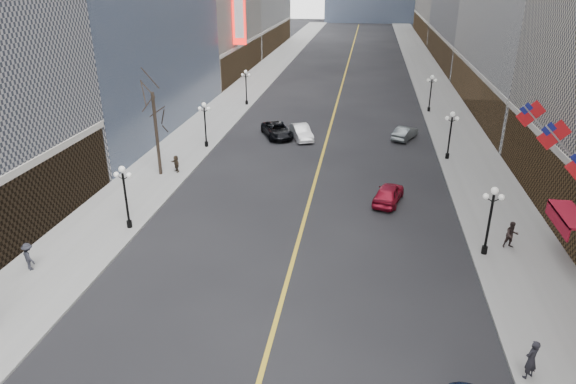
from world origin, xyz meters
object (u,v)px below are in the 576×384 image
(car_nb_far, at_px, (277,130))
(ped_ne_corner, at_px, (531,359))
(streetlamp_west_3, at_px, (246,84))
(car_sb_mid, at_px, (388,193))
(car_nb_mid, at_px, (301,132))
(car_sb_far, at_px, (405,133))
(streetlamp_east_3, at_px, (431,89))
(streetlamp_west_2, at_px, (205,120))
(streetlamp_east_1, at_px, (491,214))
(streetlamp_west_1, at_px, (125,191))
(streetlamp_east_2, at_px, (451,130))

(car_nb_far, bearing_deg, ped_ne_corner, -88.16)
(streetlamp_west_3, xyz_separation_m, car_sb_mid, (17.82, -28.75, -2.14))
(car_nb_mid, relative_size, car_sb_far, 1.10)
(streetlamp_east_3, bearing_deg, car_nb_mid, -136.75)
(car_nb_mid, height_order, ped_ne_corner, ped_ne_corner)
(streetlamp_west_2, bearing_deg, ped_ne_corner, -50.95)
(streetlamp_east_3, bearing_deg, streetlamp_east_1, -90.00)
(streetlamp_west_1, height_order, streetlamp_west_2, same)
(streetlamp_east_1, xyz_separation_m, streetlamp_west_1, (-23.60, 0.00, 0.00))
(streetlamp_west_1, bearing_deg, car_nb_mid, 67.86)
(streetlamp_east_2, xyz_separation_m, car_sb_mid, (-5.78, -10.75, -2.14))
(car_sb_mid, distance_m, car_sb_far, 16.89)
(streetlamp_west_2, height_order, car_nb_mid, streetlamp_west_2)
(streetlamp_east_3, distance_m, streetlamp_west_3, 23.60)
(ped_ne_corner, bearing_deg, streetlamp_east_1, -129.37)
(car_sb_mid, bearing_deg, streetlamp_east_3, -87.22)
(streetlamp_west_2, bearing_deg, car_nb_mid, 25.58)
(car_sb_far, bearing_deg, car_nb_mid, 32.75)
(streetlamp_west_2, bearing_deg, streetlamp_west_1, -90.00)
(streetlamp_east_2, distance_m, car_sb_mid, 12.39)
(streetlamp_east_3, bearing_deg, car_nb_far, -142.31)
(streetlamp_west_3, height_order, car_nb_mid, streetlamp_west_3)
(car_nb_mid, bearing_deg, ped_ne_corner, -88.55)
(car_nb_far, bearing_deg, car_sb_mid, -78.63)
(streetlamp_west_2, xyz_separation_m, streetlamp_west_3, (0.00, 18.00, 0.00))
(streetlamp_west_3, height_order, ped_ne_corner, streetlamp_west_3)
(streetlamp_east_3, xyz_separation_m, car_sb_mid, (-5.78, -28.75, -2.14))
(streetlamp_west_2, relative_size, car_sb_mid, 1.02)
(streetlamp_west_1, height_order, streetlamp_west_3, same)
(car_sb_mid, bearing_deg, streetlamp_west_2, -16.95)
(streetlamp_east_2, distance_m, streetlamp_west_2, 23.60)
(car_nb_far, bearing_deg, streetlamp_west_1, -130.77)
(car_nb_mid, distance_m, car_sb_far, 11.01)
(streetlamp_east_1, relative_size, streetlamp_west_1, 1.00)
(streetlamp_west_3, bearing_deg, streetlamp_east_3, 0.00)
(streetlamp_west_3, distance_m, car_sb_mid, 33.89)
(streetlamp_west_1, height_order, car_sb_far, streetlamp_west_1)
(car_nb_far, xyz_separation_m, ped_ne_corner, (16.97, -33.58, 0.36))
(streetlamp_west_3, distance_m, car_nb_far, 14.90)
(streetlamp_west_3, relative_size, car_nb_mid, 0.98)
(streetlamp_west_2, relative_size, streetlamp_west_3, 1.00)
(car_nb_mid, relative_size, ped_ne_corner, 2.40)
(streetlamp_west_3, xyz_separation_m, car_sb_far, (19.98, -12.00, -2.21))
(car_sb_far, bearing_deg, ped_ne_corner, 119.74)
(streetlamp_east_1, bearing_deg, car_nb_mid, 122.98)
(streetlamp_east_3, distance_m, car_sb_mid, 29.40)
(streetlamp_east_2, distance_m, ped_ne_corner, 28.90)
(streetlamp_west_3, bearing_deg, streetlamp_east_1, -56.75)
(streetlamp_west_2, xyz_separation_m, car_sb_mid, (17.82, -10.75, -2.14))
(streetlamp_east_3, bearing_deg, streetlamp_west_2, -142.67)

